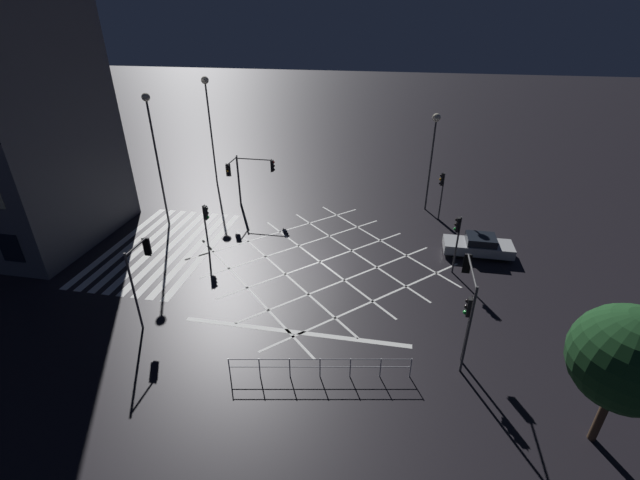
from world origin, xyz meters
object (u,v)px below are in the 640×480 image
Objects in this scene: traffic_light_nw_cross at (442,187)px; street_lamp_west at (208,104)px; traffic_light_ne_cross at (468,317)px; traffic_light_sw_main at (233,173)px; street_tree_near at (627,359)px; traffic_light_ne_main at (468,289)px; waiting_car at (478,246)px; street_lamp_east at (434,137)px; traffic_light_median_south at (206,219)px; traffic_light_median_north at (457,233)px; traffic_light_se_main at (141,264)px; street_lamp_far at (153,135)px; traffic_light_sw_cross at (257,171)px.

traffic_light_nw_cross is 0.39× the size of street_lamp_west.
traffic_light_sw_main is at bearing -42.06° from traffic_light_ne_cross.
street_tree_near reaches higher than traffic_light_nw_cross.
traffic_light_nw_cross is at bearing 0.52° from traffic_light_ne_main.
traffic_light_ne_main is 1.03× the size of waiting_car.
traffic_light_ne_cross is 17.51m from street_lamp_east.
traffic_light_median_north is at bearing 1.42° from traffic_light_median_south.
street_lamp_east is 1.31× the size of street_tree_near.
traffic_light_median_north is 10.01m from street_lamp_east.
traffic_light_ne_cross is (15.47, 0.14, -0.11)m from traffic_light_nw_cross.
traffic_light_median_north reaches higher than traffic_light_median_south.
traffic_light_se_main is 0.46× the size of street_lamp_far.
traffic_light_ne_cross is 0.95× the size of traffic_light_median_north.
traffic_light_sw_cross is at bearing 126.69° from street_lamp_far.
traffic_light_ne_main reaches higher than traffic_light_se_main.
street_tree_near is (3.70, 19.97, 0.79)m from traffic_light_se_main.
traffic_light_se_main is at bearing -1.66° from traffic_light_ne_cross.
traffic_light_median_south is at bearing -1.98° from traffic_light_se_main.
waiting_car is at bearing 114.06° from traffic_light_nw_cross.
traffic_light_median_south is 0.90× the size of traffic_light_median_north.
traffic_light_se_main reaches higher than traffic_light_median_south.
traffic_light_nw_cross is 0.49× the size of street_lamp_east.
traffic_light_ne_cross is at bearing -179.21° from traffic_light_ne_main.
waiting_car is (5.11, 2.28, -2.02)m from traffic_light_nw_cross.
street_lamp_west is 24.94m from waiting_car.
traffic_light_nw_cross is 0.85× the size of traffic_light_se_main.
street_lamp_west is (-4.77, -5.66, 4.04)m from traffic_light_sw_cross.
traffic_light_nw_cross is 1.04× the size of traffic_light_ne_cross.
traffic_light_median_north is at bearing -2.18° from traffic_light_ne_main.
traffic_light_ne_cross is 28.57m from street_lamp_west.
traffic_light_se_main is 1.17× the size of traffic_light_median_north.
traffic_light_ne_main is at bearing 46.44° from street_lamp_west.
traffic_light_ne_cross is 0.61× the size of street_tree_near.
street_lamp_far is at bearing 63.62° from traffic_light_ne_main.
street_lamp_west reaches higher than street_tree_near.
traffic_light_se_main is at bearing -91.98° from traffic_light_median_south.
traffic_light_median_north is (7.36, 14.57, -0.43)m from traffic_light_sw_cross.
traffic_light_nw_cross is (-0.35, 14.17, -0.46)m from traffic_light_sw_cross.
street_lamp_west is (-5.37, -3.88, 4.13)m from traffic_light_sw_main.
street_lamp_east reaches higher than traffic_light_sw_cross.
traffic_light_nw_cross is 0.84× the size of waiting_car.
traffic_light_median_south reaches higher than waiting_car.
street_lamp_east reaches higher than traffic_light_ne_cross.
street_tree_near is at bearing -44.35° from traffic_light_sw_cross.
street_lamp_west is at bearing -30.97° from traffic_light_median_north.
street_lamp_east is (-1.70, -0.86, 3.21)m from traffic_light_nw_cross.
traffic_light_se_main is at bearing 91.70° from traffic_light_ne_main.
traffic_light_median_south is (8.10, -15.10, -0.23)m from traffic_light_nw_cross.
traffic_light_median_north is (7.71, 0.39, 0.03)m from traffic_light_nw_cross.
traffic_light_sw_cross reaches higher than traffic_light_median_north.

